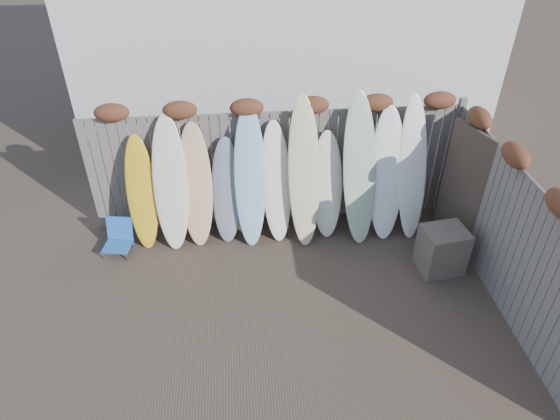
{
  "coord_description": "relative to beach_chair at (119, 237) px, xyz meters",
  "views": [
    {
      "loc": [
        -0.53,
        -4.66,
        5.24
      ],
      "look_at": [
        0.0,
        1.2,
        1.0
      ],
      "focal_mm": 32.0,
      "sensor_mm": 36.0,
      "label": 1
    }
  ],
  "objects": [
    {
      "name": "ground",
      "position": [
        2.53,
        -1.72,
        -0.26
      ],
      "size": [
        80.0,
        80.0,
        0.0
      ],
      "primitive_type": "plane",
      "color": "#493A2D"
    },
    {
      "name": "surfboard_6",
      "position": [
        2.98,
        0.19,
        0.91
      ],
      "size": [
        0.52,
        0.83,
        2.33
      ],
      "primitive_type": "ellipsoid",
      "rotation": [
        -0.31,
        0.0,
        0.02
      ],
      "color": "beige",
      "rests_on": "ground"
    },
    {
      "name": "back_fence",
      "position": [
        2.59,
        0.67,
        0.93
      ],
      "size": [
        6.05,
        0.28,
        2.24
      ],
      "color": "slate",
      "rests_on": "ground"
    },
    {
      "name": "beach_chair",
      "position": [
        0.0,
        0.0,
        0.0
      ],
      "size": [
        0.48,
        0.51,
        0.55
      ],
      "color": "#2368B2",
      "rests_on": "ground"
    },
    {
      "name": "surfboard_5",
      "position": [
        2.55,
        0.28,
        0.7
      ],
      "size": [
        0.52,
        0.72,
        1.92
      ],
      "primitive_type": "ellipsoid",
      "rotation": [
        -0.31,
        0.0,
        0.08
      ],
      "color": "white",
      "rests_on": "ground"
    },
    {
      "name": "surfboard_7",
      "position": [
        3.37,
        0.28,
        0.6
      ],
      "size": [
        0.5,
        0.62,
        1.72
      ],
      "primitive_type": "ellipsoid",
      "rotation": [
        -0.31,
        0.0,
        -0.01
      ],
      "color": "white",
      "rests_on": "ground"
    },
    {
      "name": "surfboard_2",
      "position": [
        1.28,
        0.28,
        0.71
      ],
      "size": [
        0.53,
        0.7,
        1.94
      ],
      "primitive_type": "ellipsoid",
      "rotation": [
        -0.31,
        0.0,
        -0.01
      ],
      "color": "#E1B17F",
      "rests_on": "ground"
    },
    {
      "name": "surfboard_3",
      "position": [
        1.75,
        0.29,
        0.59
      ],
      "size": [
        0.53,
        0.65,
        1.68
      ],
      "primitive_type": "ellipsoid",
      "rotation": [
        -0.31,
        0.0,
        -0.1
      ],
      "color": "gray",
      "rests_on": "ground"
    },
    {
      "name": "surfboard_8",
      "position": [
        3.85,
        0.17,
        0.93
      ],
      "size": [
        0.6,
        0.87,
        2.37
      ],
      "primitive_type": "ellipsoid",
      "rotation": [
        -0.31,
        0.0,
        0.08
      ],
      "color": "#AFC7A2",
      "rests_on": "ground"
    },
    {
      "name": "surfboard_4",
      "position": [
        2.13,
        0.24,
        0.84
      ],
      "size": [
        0.53,
        0.8,
        2.19
      ],
      "primitive_type": "ellipsoid",
      "rotation": [
        -0.31,
        0.0,
        -0.05
      ],
      "color": "#9DCBE1",
      "rests_on": "ground"
    },
    {
      "name": "wooden_crate",
      "position": [
        4.95,
        -0.9,
        0.11
      ],
      "size": [
        0.69,
        0.6,
        0.73
      ],
      "primitive_type": "cube",
      "rotation": [
        0.0,
        0.0,
        0.13
      ],
      "color": "brown",
      "rests_on": "ground"
    },
    {
      "name": "surfboard_1",
      "position": [
        0.89,
        0.25,
        0.79
      ],
      "size": [
        0.57,
        0.76,
        2.09
      ],
      "primitive_type": "ellipsoid",
      "rotation": [
        -0.31,
        0.0,
        -0.03
      ],
      "color": "#EDE8CC",
      "rests_on": "ground"
    },
    {
      "name": "surfboard_10",
      "position": [
        4.72,
        0.21,
        0.87
      ],
      "size": [
        0.5,
        0.81,
        2.26
      ],
      "primitive_type": "ellipsoid",
      "rotation": [
        -0.31,
        0.0,
        0.04
      ],
      "color": "white",
      "rests_on": "ground"
    },
    {
      "name": "right_fence",
      "position": [
        5.53,
        -1.47,
        0.89
      ],
      "size": [
        0.28,
        4.4,
        2.24
      ],
      "color": "slate",
      "rests_on": "ground"
    },
    {
      "name": "surfboard_9",
      "position": [
        4.31,
        0.21,
        0.8
      ],
      "size": [
        0.59,
        0.77,
        2.11
      ],
      "primitive_type": "ellipsoid",
      "rotation": [
        -0.31,
        0.0,
        -0.05
      ],
      "color": "white",
      "rests_on": "ground"
    },
    {
      "name": "lattice_panel",
      "position": [
        5.48,
        -0.42,
        0.75
      ],
      "size": [
        0.48,
        1.28,
        2.0
      ],
      "primitive_type": "cube",
      "rotation": [
        0.0,
        0.0,
        0.33
      ],
      "color": "#4F4030",
      "rests_on": "ground"
    },
    {
      "name": "surfboard_0",
      "position": [
        0.43,
        0.26,
        0.64
      ],
      "size": [
        0.48,
        0.66,
        1.79
      ],
      "primitive_type": "ellipsoid",
      "rotation": [
        -0.31,
        0.0,
        0.04
      ],
      "color": "gold",
      "rests_on": "ground"
    }
  ]
}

